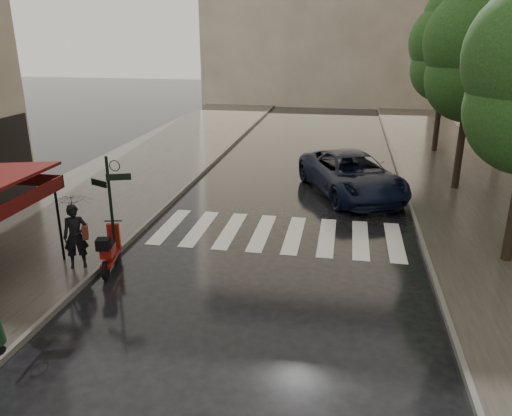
% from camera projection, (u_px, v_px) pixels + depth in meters
% --- Properties ---
extents(ground, '(120.00, 120.00, 0.00)m').
position_uv_depth(ground, '(108.00, 325.00, 11.09)').
color(ground, black).
rests_on(ground, ground).
extents(sidewalk_near, '(6.00, 60.00, 0.12)m').
position_uv_depth(sidewalk_near, '(135.00, 173.00, 22.96)').
color(sidewalk_near, '#38332D').
rests_on(sidewalk_near, ground).
extents(sidewalk_far, '(5.50, 60.00, 0.12)m').
position_uv_depth(sidewalk_far, '(474.00, 190.00, 20.46)').
color(sidewalk_far, '#38332D').
rests_on(sidewalk_far, ground).
extents(curb_near, '(0.12, 60.00, 0.16)m').
position_uv_depth(curb_near, '(199.00, 176.00, 22.44)').
color(curb_near, '#595651').
rests_on(curb_near, ground).
extents(curb_far, '(0.12, 60.00, 0.16)m').
position_uv_depth(curb_far, '(403.00, 186.00, 20.93)').
color(curb_far, '#595651').
rests_on(curb_far, ground).
extents(crosswalk, '(7.85, 3.20, 0.01)m').
position_uv_depth(crosswalk, '(278.00, 234.00, 16.15)').
color(crosswalk, silver).
rests_on(crosswalk, ground).
extents(signpost, '(1.17, 0.29, 3.10)m').
position_uv_depth(signpost, '(111.00, 202.00, 13.46)').
color(signpost, black).
rests_on(signpost, ground).
extents(tree_mid, '(3.80, 3.80, 8.34)m').
position_uv_depth(tree_mid, '(474.00, 48.00, 18.75)').
color(tree_mid, black).
rests_on(tree_mid, sidewalk_far).
extents(tree_far, '(3.80, 3.80, 8.16)m').
position_uv_depth(tree_far, '(446.00, 47.00, 25.26)').
color(tree_far, black).
rests_on(tree_far, sidewalk_far).
extents(pedestrian_with_umbrella, '(1.40, 1.41, 2.51)m').
position_uv_depth(pedestrian_with_umbrella, '(72.00, 209.00, 13.07)').
color(pedestrian_with_umbrella, black).
rests_on(pedestrian_with_umbrella, sidewalk_near).
extents(scooter, '(0.70, 1.78, 1.19)m').
position_uv_depth(scooter, '(110.00, 251.00, 13.55)').
color(scooter, black).
rests_on(scooter, ground).
extents(parked_car, '(4.92, 6.60, 1.67)m').
position_uv_depth(parked_car, '(351.00, 174.00, 19.82)').
color(parked_car, black).
rests_on(parked_car, ground).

